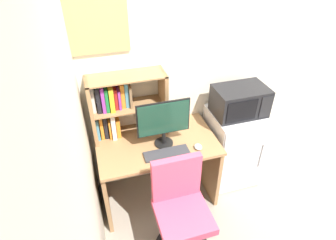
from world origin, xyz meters
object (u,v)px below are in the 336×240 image
at_px(keyboard, 167,153).
at_px(computer_mouse, 198,147).
at_px(monitor, 164,121).
at_px(hutch_bookshelf, 118,105).
at_px(desk_chair, 181,216).
at_px(wall_corkboard, 93,26).
at_px(microwave, 240,101).
at_px(mini_fridge, 232,146).

height_order(keyboard, computer_mouse, computer_mouse).
bearing_deg(monitor, computer_mouse, -29.27).
distance_m(hutch_bookshelf, desk_chair, 1.11).
relative_size(hutch_bookshelf, desk_chair, 0.73).
bearing_deg(hutch_bookshelf, keyboard, -51.26).
height_order(hutch_bookshelf, computer_mouse, hutch_bookshelf).
distance_m(hutch_bookshelf, keyboard, 0.62).
distance_m(hutch_bookshelf, computer_mouse, 0.82).
bearing_deg(keyboard, computer_mouse, -1.92).
relative_size(monitor, wall_corkboard, 0.85).
bearing_deg(microwave, mini_fridge, -90.30).
bearing_deg(desk_chair, keyboard, 89.57).
xyz_separation_m(desk_chair, wall_corkboard, (-0.44, 0.94, 1.34)).
height_order(monitor, keyboard, monitor).
bearing_deg(desk_chair, hutch_bookshelf, 111.68).
bearing_deg(microwave, monitor, -172.37).
bearing_deg(mini_fridge, monitor, -172.58).
relative_size(desk_chair, wall_corkboard, 1.70).
height_order(computer_mouse, microwave, microwave).
xyz_separation_m(hutch_bookshelf, monitor, (0.35, -0.27, -0.07)).
distance_m(mini_fridge, microwave, 0.57).
relative_size(mini_fridge, desk_chair, 0.91).
height_order(keyboard, mini_fridge, mini_fridge).
relative_size(mini_fridge, microwave, 1.71).
distance_m(keyboard, microwave, 0.89).
xyz_separation_m(monitor, wall_corkboard, (-0.46, 0.37, 0.76)).
height_order(monitor, wall_corkboard, wall_corkboard).
distance_m(hutch_bookshelf, wall_corkboard, 0.70).
relative_size(computer_mouse, wall_corkboard, 0.15).
height_order(hutch_bookshelf, desk_chair, hutch_bookshelf).
xyz_separation_m(keyboard, mini_fridge, (0.82, 0.25, -0.33)).
xyz_separation_m(mini_fridge, desk_chair, (-0.82, -0.67, -0.01)).
height_order(hutch_bookshelf, monitor, hutch_bookshelf).
bearing_deg(computer_mouse, microwave, 26.65).
height_order(computer_mouse, wall_corkboard, wall_corkboard).
bearing_deg(wall_corkboard, desk_chair, -64.79).
relative_size(keyboard, wall_corkboard, 0.72).
relative_size(hutch_bookshelf, mini_fridge, 0.80).
relative_size(hutch_bookshelf, monitor, 1.45).
xyz_separation_m(microwave, wall_corkboard, (-1.26, 0.27, 0.76)).
bearing_deg(keyboard, desk_chair, -90.43).
bearing_deg(wall_corkboard, microwave, -11.88).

